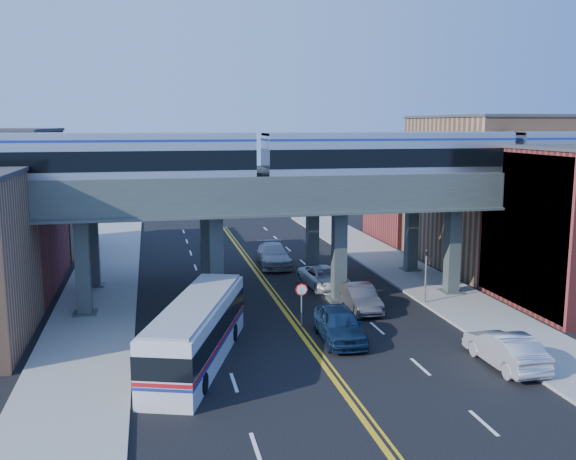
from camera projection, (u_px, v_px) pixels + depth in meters
The scene contains 18 objects.
ground at pixel (309, 346), 33.67m from camera, with size 120.00×120.00×0.00m, color black.
sidewalk_west at pixel (96, 305), 40.90m from camera, with size 5.00×70.00×0.16m, color gray.
sidewalk_east at pixel (431, 286), 45.70m from camera, with size 5.00×70.00×0.16m, color gray.
building_west_c at pixel (29, 209), 57.12m from camera, with size 8.00×10.00×8.00m, color #946A4C.
building_east_b at pixel (483, 193), 51.98m from camera, with size 8.00×14.00×12.00m, color #946A4C.
building_east_c at pixel (417, 194), 64.76m from camera, with size 8.00×10.00×9.00m, color maroon.
mural_panel at pixel (521, 234), 39.79m from camera, with size 0.10×9.50×9.50m, color teal.
elevated_viaduct_near at pixel (279, 205), 40.33m from camera, with size 52.00×3.60×7.40m.
elevated_viaduct_far at pixel (260, 193), 47.08m from camera, with size 52.00×3.60×7.40m.
transit_train at pixel (388, 157), 41.36m from camera, with size 50.10×3.14×3.67m.
stop_sign at pixel (302, 298), 36.34m from camera, with size 0.76×0.09×2.63m.
traffic_signal at pixel (426, 270), 41.00m from camera, with size 0.15×0.18×4.10m.
transit_bus at pixel (197, 332), 31.11m from camera, with size 6.03×11.71×2.96m.
car_lane_a at pixel (340, 324), 34.36m from camera, with size 2.15×5.34×1.82m, color #11243F.
car_lane_b at pixel (360, 298), 40.03m from camera, with size 1.69×4.85×1.60m, color #333235.
car_lane_c at pixel (324, 278), 45.41m from camera, with size 2.48×5.39×1.50m, color silver.
car_lane_d at pixel (273, 255), 52.55m from camera, with size 2.46×6.06×1.76m, color #AAA9AE.
car_parked_curb at pixel (505, 349), 30.72m from camera, with size 1.81×5.19×1.71m, color #A1A1A6.
Camera 1 is at (-7.91, -31.26, 11.51)m, focal length 40.00 mm.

